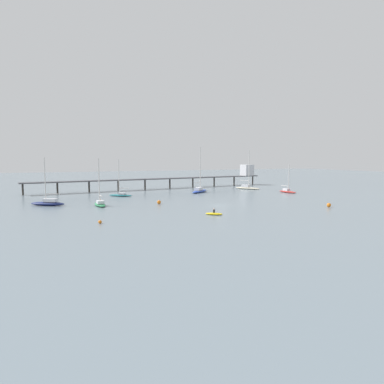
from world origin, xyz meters
The scene contains 13 objects.
ground_plane centered at (0.00, 0.00, 0.00)m, with size 400.00×400.00×0.00m, color slate.
pier centered at (14.39, 44.54, 4.08)m, with size 81.40×11.85×7.57m.
sailboat_red centered at (30.96, 16.20, 0.54)m, with size 2.43×6.51×8.33m.
sailboat_cream centered at (26.47, 30.67, 0.71)m, with size 6.14×8.57×12.48m.
sailboat_navy centered at (-33.69, 14.26, 0.69)m, with size 7.47×5.76×10.15m.
sailboat_teal centered at (-15.81, 25.95, 0.60)m, with size 6.17×5.28×9.82m.
sailboat_green centered at (-23.65, 9.58, 0.61)m, with size 2.11×6.75×10.03m.
sailboat_blue centered at (7.65, 27.10, 0.76)m, with size 8.35×7.86×13.32m.
dinghy_yellow centered at (-6.85, -10.30, 0.20)m, with size 3.25×3.18×1.14m.
mooring_buoy_mid centered at (-22.55, 16.57, 0.27)m, with size 0.53×0.53×0.53m, color orange.
mooring_buoy_far centered at (-26.79, -10.75, 0.27)m, with size 0.54×0.54×0.54m, color orange.
mooring_buoy_inner centered at (19.23, -11.29, 0.42)m, with size 0.85×0.85×0.85m, color orange.
mooring_buoy_outer centered at (-11.35, 7.25, 0.42)m, with size 0.84×0.84×0.84m, color orange.
Camera 1 is at (-34.78, -64.21, 10.05)m, focal length 32.21 mm.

